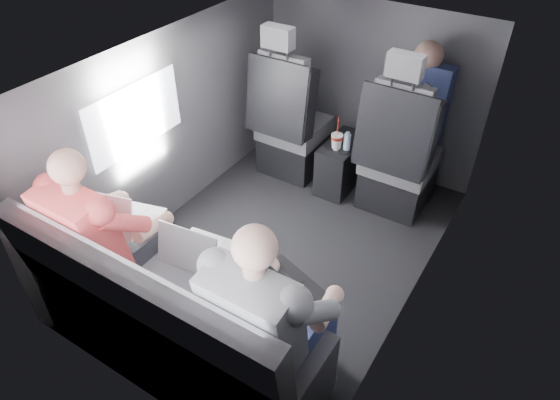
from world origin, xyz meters
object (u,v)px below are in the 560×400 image
Objects in this scene: front_seat_left at (290,129)px; laptop_black at (279,288)px; passenger_rear_left at (107,235)px; passenger_rear_right at (271,317)px; rear_bench at (173,325)px; laptop_white at (120,216)px; center_console at (342,164)px; front_seat_right at (397,162)px; soda_cup at (337,141)px; laptop_silver at (200,250)px; passenger_front_right at (419,105)px; water_bottle at (347,142)px.

front_seat_left is 2.95× the size of laptop_black.
passenger_rear_left is (-0.04, -1.81, 0.22)m from front_seat_left.
passenger_rear_right is (1.03, -0.00, 0.01)m from passenger_rear_left.
rear_bench is at bearing -11.07° from passenger_rear_left.
rear_bench is at bearing -23.50° from laptop_white.
passenger_rear_left is (-0.49, -1.85, 0.42)m from center_console.
front_seat_right is 3.16× the size of laptop_white.
soda_cup is 0.62× the size of laptop_black.
passenger_front_right is (0.45, 1.90, 0.12)m from laptop_silver.
front_seat_right is 1.96m from rear_bench.
front_seat_right is at bearing 91.27° from laptop_black.
passenger_rear_left reaches higher than laptop_white.
laptop_black is at bearing 1.06° from laptop_white.
water_bottle is 0.13× the size of passenger_rear_left.
rear_bench is 1.84m from soda_cup.
water_bottle is at bearing -142.02° from passenger_front_right.
passenger_front_right reaches higher than laptop_silver.
laptop_silver is at bearing 3.13° from laptop_white.
passenger_front_right is (0.47, 0.33, 0.28)m from soda_cup.
rear_bench is 0.66m from laptop_white.
front_seat_left is 3.57× the size of laptop_silver.
soda_cup is 1.67m from laptop_black.
laptop_silver is at bearing -89.75° from center_console.
rear_bench is 1.31× the size of passenger_rear_right.
front_seat_right reaches higher than laptop_silver.
passenger_rear_left reaches higher than soda_cup.
front_seat_left reaches higher than laptop_black.
center_console is 1.84m from laptop_white.
rear_bench is at bearing -89.78° from soda_cup.
laptop_white is (-0.53, -1.71, 0.43)m from center_console.
laptop_black is at bearing 110.63° from passenger_rear_right.
rear_bench reaches higher than laptop_black.
passenger_rear_right reaches higher than passenger_front_right.
front_seat_left is 2.64× the size of center_console.
laptop_black is (0.49, -1.69, 0.44)m from center_console.
passenger_rear_left reaches higher than water_bottle.
passenger_rear_left is 0.98× the size of passenger_rear_right.
front_seat_right is 0.39m from water_bottle.
soda_cup is 1.81m from passenger_rear_left.
front_seat_right reaches higher than passenger_rear_left.
water_bottle is 1.83m from passenger_rear_right.
center_console is 0.29m from soda_cup.
front_seat_right reaches higher than laptop_white.
laptop_black is (0.42, -1.60, 0.17)m from water_bottle.
water_bottle is at bearing 69.83° from laptop_white.
passenger_front_right reaches higher than laptop_white.
passenger_rear_right is at bearing -16.99° from laptop_silver.
front_seat_right is 8.34× the size of water_bottle.
front_seat_left is at bearing 87.28° from laptop_white.
front_seat_right is 2.64× the size of center_console.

